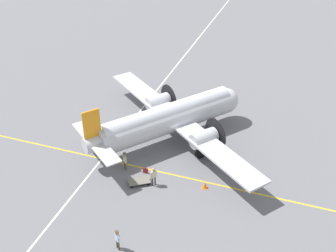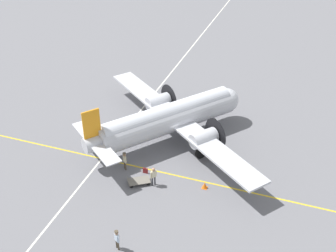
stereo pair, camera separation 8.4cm
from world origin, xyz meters
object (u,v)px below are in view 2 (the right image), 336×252
object	(u,v)px
airliner_main	(172,117)
suitcase_near_door	(145,171)
passenger_boarding	(125,159)
traffic_cone	(205,185)
crew_foreground	(117,238)
baggage_cart	(139,181)
ramp_agent	(153,175)

from	to	relation	value
airliner_main	suitcase_near_door	size ratio (longest dim) A/B	36.02
passenger_boarding	traffic_cone	size ratio (longest dim) A/B	2.92
crew_foreground	suitcase_near_door	distance (m)	8.67
passenger_boarding	baggage_cart	bearing A→B (deg)	-171.90
crew_foreground	baggage_cart	bearing A→B (deg)	135.09
suitcase_near_door	traffic_cone	distance (m)	5.46
airliner_main	baggage_cart	world-z (taller)	airliner_main
crew_foreground	ramp_agent	size ratio (longest dim) A/B	0.96
passenger_boarding	ramp_agent	size ratio (longest dim) A/B	0.97
airliner_main	suitcase_near_door	bearing A→B (deg)	-146.61
baggage_cart	airliner_main	bearing A→B (deg)	52.51
passenger_boarding	airliner_main	bearing A→B (deg)	-67.51
ramp_agent	suitcase_near_door	size ratio (longest dim) A/B	3.29
airliner_main	crew_foreground	world-z (taller)	airliner_main
baggage_cart	ramp_agent	bearing A→B (deg)	-22.57
passenger_boarding	ramp_agent	xyz separation A→B (m)	(3.17, -1.15, 0.00)
passenger_boarding	baggage_cart	xyz separation A→B (m)	(1.91, -1.40, -0.83)
ramp_agent	traffic_cone	distance (m)	4.40
airliner_main	traffic_cone	size ratio (longest dim) A/B	32.82
crew_foreground	passenger_boarding	xyz separation A→B (m)	(-3.26, 8.43, 0.01)
traffic_cone	airliner_main	bearing A→B (deg)	130.16
airliner_main	passenger_boarding	size ratio (longest dim) A/B	11.22
passenger_boarding	baggage_cart	world-z (taller)	passenger_boarding
baggage_cart	suitcase_near_door	bearing A→B (deg)	56.31
ramp_agent	suitcase_near_door	xyz separation A→B (m)	(-1.27, 1.24, -0.85)
airliner_main	suitcase_near_door	xyz separation A→B (m)	(-0.46, -5.76, -2.28)
airliner_main	suitcase_near_door	distance (m)	6.21
airliner_main	traffic_cone	xyz separation A→B (m)	(4.99, -5.91, -2.26)
crew_foreground	traffic_cone	distance (m)	9.35
ramp_agent	baggage_cart	xyz separation A→B (m)	(-1.27, -0.25, -0.84)
airliner_main	crew_foreground	xyz separation A→B (m)	(0.89, -14.28, -1.45)
suitcase_near_door	baggage_cart	bearing A→B (deg)	-89.81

